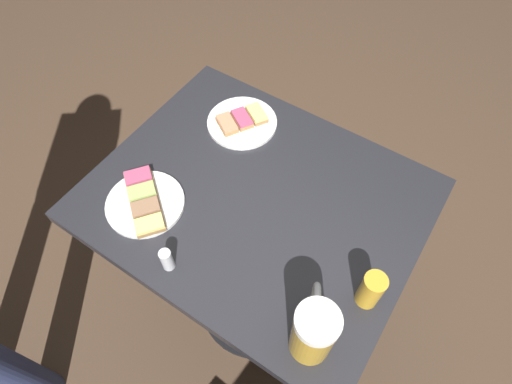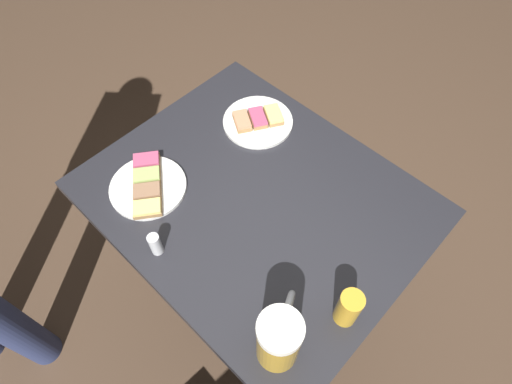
# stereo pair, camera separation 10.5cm
# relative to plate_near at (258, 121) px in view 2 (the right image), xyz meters

# --- Properties ---
(ground_plane) EXTENTS (6.00, 6.00, 0.00)m
(ground_plane) POSITION_rel_plate_near_xyz_m (0.17, -0.18, -0.79)
(ground_plane) COLOR #4C3828
(cafe_table) EXTENTS (0.81, 0.66, 0.78)m
(cafe_table) POSITION_rel_plate_near_xyz_m (0.17, -0.18, -0.19)
(cafe_table) COLOR black
(cafe_table) RESTS_ON ground_plane
(plate_near) EXTENTS (0.20, 0.20, 0.03)m
(plate_near) POSITION_rel_plate_near_xyz_m (0.00, 0.00, 0.00)
(plate_near) COLOR white
(plate_near) RESTS_ON cafe_table
(plate_far) EXTENTS (0.19, 0.19, 0.03)m
(plate_far) POSITION_rel_plate_near_xyz_m (-0.05, -0.36, 0.00)
(plate_far) COLOR white
(plate_far) RESTS_ON cafe_table
(beer_mug) EXTENTS (0.09, 0.14, 0.16)m
(beer_mug) POSITION_rel_plate_near_xyz_m (0.46, -0.42, 0.07)
(beer_mug) COLOR gold
(beer_mug) RESTS_ON cafe_table
(beer_glass_small) EXTENTS (0.05, 0.05, 0.10)m
(beer_glass_small) POSITION_rel_plate_near_xyz_m (0.51, -0.27, 0.04)
(beer_glass_small) COLOR gold
(beer_glass_small) RESTS_ON cafe_table
(salt_shaker) EXTENTS (0.03, 0.03, 0.06)m
(salt_shaker) POSITION_rel_plate_near_xyz_m (0.11, -0.45, 0.02)
(salt_shaker) COLOR silver
(salt_shaker) RESTS_ON cafe_table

